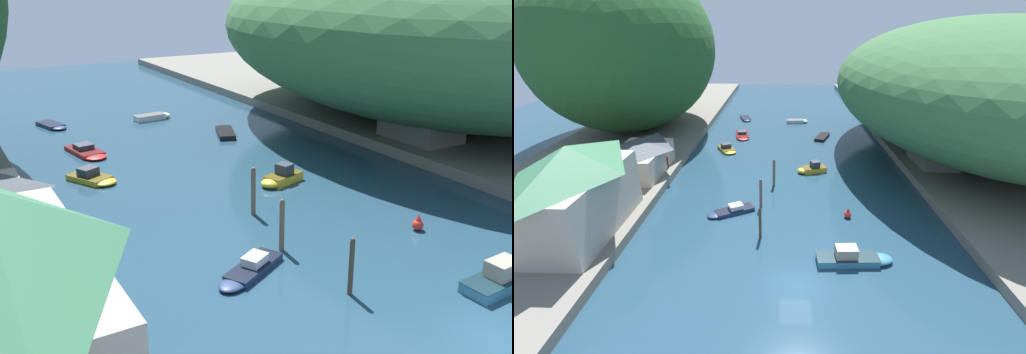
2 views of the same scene
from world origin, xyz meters
TOP-DOWN VIEW (x-y plane):
  - water_surface at (0.00, 30.00)m, footprint 130.00×130.00m
  - left_bank at (-26.08, 30.00)m, footprint 22.00×120.00m
  - right_bank at (26.08, 30.00)m, footprint 22.00×120.00m
  - hillside_left at (-27.18, 40.18)m, footprint 28.29×39.61m
  - hillside_right at (27.18, 29.83)m, footprint 40.53×56.74m
  - waterfront_building at (-19.15, 5.70)m, footprint 6.60×13.07m
  - boathouse_shed at (-19.04, 19.16)m, footprint 6.35×10.17m
  - right_bank_cottage at (19.14, 23.54)m, footprint 5.09×7.21m
  - boat_open_rowboat at (-8.24, 37.72)m, footprint 2.93×5.85m
  - boat_white_cruiser at (1.90, 47.40)m, footprint 4.33×1.91m
  - boat_small_dinghy at (-6.54, 10.85)m, footprint 5.13×3.68m
  - boat_near_quay at (2.77, 22.17)m, footprint 4.19×2.69m
  - boat_far_right_bank at (-8.80, 49.42)m, footprint 2.80×4.74m
  - boat_cabin_cruiser at (-9.78, 30.07)m, footprint 3.66×4.68m
  - boat_red_skiff at (4.92, 3.08)m, footprint 6.43×1.99m
  - boat_mid_channel at (6.00, 37.82)m, footprint 3.45×5.67m
  - mooring_post_nearest at (-3.15, 6.45)m, footprint 0.27×0.27m
  - mooring_post_second at (-3.44, 12.40)m, footprint 0.31×0.31m
  - mooring_post_middle at (-2.17, 17.91)m, footprint 0.32×0.32m
  - channel_buoy_near at (5.60, 10.36)m, footprint 0.73×0.73m
  - person_on_quay at (-16.04, 20.46)m, footprint 0.25×0.40m
  - person_by_boathouse at (-16.62, 4.38)m, footprint 0.30×0.42m

SIDE VIEW (x-z plane):
  - water_surface at x=0.00m, z-range 0.00..0.00m
  - boat_far_right_bank at x=-8.80m, z-range 0.00..0.40m
  - boat_mid_channel at x=6.00m, z-range 0.00..0.47m
  - boat_open_rowboat at x=-8.24m, z-range -0.16..0.67m
  - boat_small_dinghy at x=-6.54m, z-range -0.17..0.71m
  - boat_white_cruiser at x=1.90m, z-range 0.00..0.63m
  - boat_cabin_cruiser at x=-9.78m, z-range -0.21..0.87m
  - channel_buoy_near at x=5.60m, z-range -0.12..0.98m
  - boat_red_skiff at x=4.92m, z-range -0.30..1.22m
  - boat_near_quay at x=2.77m, z-range -0.28..1.22m
  - left_bank at x=-26.08m, z-range 0.00..1.00m
  - right_bank at x=26.08m, z-range 0.00..1.00m
  - mooring_post_nearest at x=-3.15m, z-range 0.01..3.18m
  - mooring_post_second at x=-3.44m, z-range 0.01..3.28m
  - mooring_post_middle at x=-2.17m, z-range 0.01..3.41m
  - person_on_quay at x=-16.04m, z-range 1.13..2.82m
  - person_by_boathouse at x=-16.62m, z-range 1.13..2.82m
  - boathouse_shed at x=-19.04m, z-range 1.07..5.21m
  - right_bank_cottage at x=19.14m, z-range 1.07..5.51m
  - waterfront_building at x=-19.15m, z-range 1.14..9.19m
  - hillside_right at x=27.18m, z-range 1.00..19.47m
  - hillside_left at x=-27.18m, z-range 1.00..28.13m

